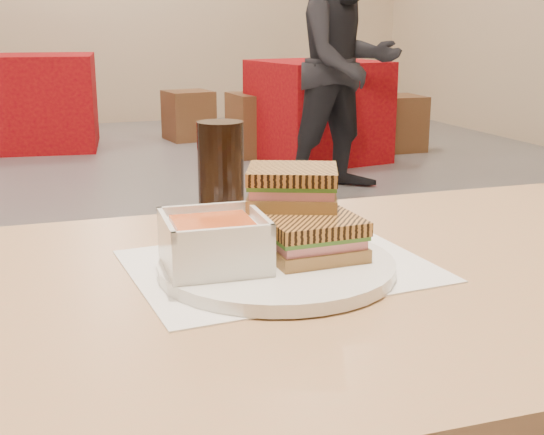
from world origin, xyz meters
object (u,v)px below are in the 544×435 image
object	(u,v)px
bg_table_1	(317,111)
bg_chair_2r	(189,115)
plate	(277,266)
soup_bowl	(214,244)
bg_chair_1l	(260,124)
cola_glass	(221,171)
bg_chair_2l	(14,117)
bg_chair_1r	(396,123)
patron_b	(348,64)
main_table	(316,361)
panini_lower	(313,238)
bg_table_2	(42,102)

from	to	relation	value
bg_table_1	bg_chair_2r	distance (m)	1.48
plate	soup_bowl	size ratio (longest dim) A/B	2.34
bg_chair_1l	bg_chair_2r	xyz separation A→B (m)	(-0.36, 0.94, -0.03)
soup_bowl	bg_chair_1l	distance (m)	5.00
cola_glass	bg_chair_2l	bearing A→B (deg)	92.96
bg_chair_1r	cola_glass	bearing A→B (deg)	-122.32
plate	patron_b	xyz separation A→B (m)	(1.67, 3.33, 0.03)
main_table	bg_chair_2r	world-z (taller)	main_table
cola_glass	patron_b	bearing A→B (deg)	61.44
bg_table_1	bg_chair_2r	xyz separation A→B (m)	(-0.72, 1.29, -0.16)
bg_chair_1l	patron_b	distance (m)	1.48
soup_bowl	bg_chair_2r	bearing A→B (deg)	77.29
main_table	plate	distance (m)	0.13
cola_glass	panini_lower	bearing A→B (deg)	-81.55
soup_bowl	bg_chair_1r	world-z (taller)	soup_bowl
bg_chair_2r	bg_chair_2l	bearing A→B (deg)	163.06
panini_lower	bg_chair_1r	xyz separation A→B (m)	(2.65, 4.52, -0.57)
bg_table_2	bg_chair_2r	world-z (taller)	bg_table_2
bg_chair_1r	bg_chair_1l	bearing A→B (deg)	170.92
cola_glass	bg_table_1	bearing A→B (deg)	64.99
plate	cola_glass	distance (m)	0.28
cola_glass	bg_table_2	bearing A→B (deg)	90.78
bg_chair_2r	patron_b	bearing A→B (deg)	-78.23
soup_bowl	bg_chair_2l	distance (m)	6.12
bg_table_2	bg_chair_2l	size ratio (longest dim) A/B	2.04
main_table	soup_bowl	world-z (taller)	soup_bowl
plate	bg_chair_2r	xyz separation A→B (m)	(1.19, 5.64, -0.54)
bg_chair_1r	panini_lower	bearing A→B (deg)	-120.34
bg_table_2	soup_bowl	bearing A→B (deg)	-90.10
bg_chair_1l	bg_chair_1r	bearing A→B (deg)	-9.08
cola_glass	main_table	bearing A→B (deg)	-82.56
main_table	bg_chair_1l	world-z (taller)	main_table
bg_chair_1l	bg_chair_2l	size ratio (longest dim) A/B	1.01
bg_chair_1l	bg_chair_2r	distance (m)	1.01
bg_table_1	bg_chair_1r	world-z (taller)	bg_table_1
cola_glass	bg_table_2	distance (m)	5.39
bg_chair_1r	patron_b	xyz separation A→B (m)	(-1.02, -1.18, 0.57)
bg_chair_1l	bg_chair_2l	distance (m)	2.32
bg_table_2	bg_chair_1l	size ratio (longest dim) A/B	2.03
bg_table_1	panini_lower	bearing A→B (deg)	-113.17
main_table	bg_chair_1r	distance (m)	5.28
soup_bowl	bg_table_1	bearing A→B (deg)	65.43
bg_table_2	bg_chair_1r	bearing A→B (deg)	-22.07
main_table	soup_bowl	size ratio (longest dim) A/B	9.83
soup_bowl	bg_chair_2r	distance (m)	5.80
cola_glass	bg_chair_1r	size ratio (longest dim) A/B	0.34
plate	bg_chair_2l	distance (m)	6.12
bg_chair_2l	cola_glass	bearing A→B (deg)	-87.04
panini_lower	patron_b	world-z (taller)	patron_b
bg_table_2	patron_b	bearing A→B (deg)	-52.91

